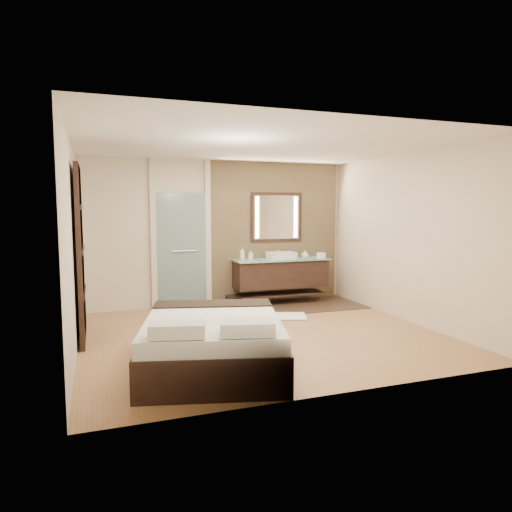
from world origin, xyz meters
name	(u,v)px	position (x,y,z in m)	size (l,w,h in m)	color
floor	(261,334)	(0.00, 0.00, 0.00)	(5.00, 5.00, 0.00)	olive
tile_strip	(262,308)	(0.60, 1.60, 0.01)	(3.80, 1.30, 0.01)	#38281E
stone_wall	(275,233)	(1.10, 2.21, 1.35)	(2.60, 0.08, 2.70)	tan
vanity	(281,273)	(1.10, 1.92, 0.58)	(1.85, 0.55, 0.88)	black
mirror_unit	(276,217)	(1.10, 2.16, 1.65)	(1.06, 0.04, 0.96)	black
frosted_door	(181,246)	(-0.75, 2.20, 1.14)	(1.10, 0.12, 2.70)	#A6D2CF
shoji_partition	(81,253)	(-2.43, 0.60, 1.21)	(0.06, 1.20, 2.40)	black
bed	(213,342)	(-1.01, -1.14, 0.31)	(1.95, 2.23, 0.74)	black
bath_mat	(284,316)	(0.72, 0.85, 0.02)	(0.72, 0.50, 0.02)	white
waste_bin	(230,301)	(0.07, 1.85, 0.12)	(0.19, 0.19, 0.24)	black
tissue_box	(321,255)	(1.89, 1.79, 0.92)	(0.12, 0.12, 0.10)	white
soap_bottle_a	(242,254)	(0.33, 1.93, 0.99)	(0.10, 0.10, 0.25)	silver
soap_bottle_b	(251,255)	(0.52, 2.01, 0.95)	(0.08, 0.08, 0.18)	#B2B2B2
soap_bottle_c	(305,254)	(1.56, 1.81, 0.95)	(0.13, 0.13, 0.17)	#ABD7D5
cup	(305,255)	(1.65, 2.03, 0.91)	(0.11, 0.11, 0.09)	white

